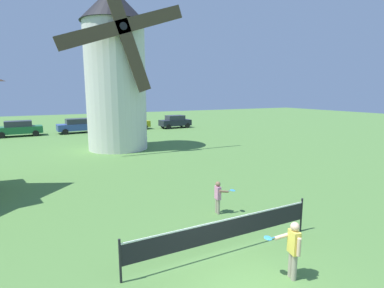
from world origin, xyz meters
name	(u,v)px	position (x,y,z in m)	size (l,w,h in m)	color
windmill	(115,69)	(1.63, 18.66, 6.18)	(8.72, 5.24, 13.11)	silver
tennis_net	(225,230)	(0.45, 1.69, 0.69)	(5.90, 0.06, 1.10)	black
player_near	(293,247)	(1.23, -0.02, 0.81)	(0.76, 0.69, 1.43)	#9E937F
player_far	(218,195)	(1.77, 4.13, 0.69)	(0.71, 0.54, 1.22)	#9E937F
parked_car_green	(19,128)	(-5.70, 30.09, 0.81)	(4.40, 2.03, 1.56)	#1E6638
parked_car_blue	(78,125)	(-0.05, 30.08, 0.81)	(4.31, 2.11, 1.56)	#334C99
parked_car_mustard	(131,123)	(5.90, 30.23, 0.81)	(4.48, 1.93, 1.56)	#999919
parked_car_black	(175,121)	(11.35, 29.42, 0.81)	(3.88, 1.97, 1.56)	#1E232D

